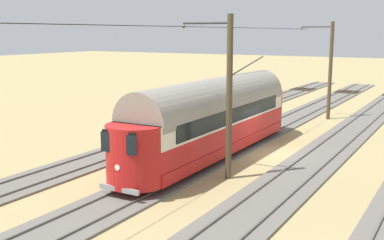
% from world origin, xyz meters
% --- Properties ---
extents(ground_plane, '(220.00, 220.00, 0.00)m').
position_xyz_m(ground_plane, '(0.00, 0.00, 0.00)').
color(ground_plane, tan).
extents(track_adjacent_siding, '(2.80, 80.00, 0.18)m').
position_xyz_m(track_adjacent_siding, '(-2.56, -0.31, 0.05)').
color(track_adjacent_siding, '#666059').
rests_on(track_adjacent_siding, ground).
extents(track_third_siding, '(2.80, 80.00, 0.18)m').
position_xyz_m(track_third_siding, '(2.56, -0.31, 0.05)').
color(track_third_siding, '#666059').
rests_on(track_third_siding, ground).
extents(track_outer_siding, '(2.80, 80.00, 0.18)m').
position_xyz_m(track_outer_siding, '(7.67, -0.31, 0.05)').
color(track_outer_siding, '#666059').
rests_on(track_outer_siding, ground).
extents(vintage_streetcar, '(2.65, 16.66, 5.02)m').
position_xyz_m(vintage_streetcar, '(2.56, 2.05, 2.26)').
color(vintage_streetcar, red).
rests_on(vintage_streetcar, ground).
extents(catenary_pole_foreground, '(2.62, 0.28, 7.53)m').
position_xyz_m(catenary_pole_foreground, '(0.21, -12.88, 3.92)').
color(catenary_pole_foreground, '#4C3D28').
rests_on(catenary_pole_foreground, ground).
extents(catenary_pole_mid_near, '(2.62, 0.28, 7.53)m').
position_xyz_m(catenary_pole_mid_near, '(0.21, 5.21, 3.92)').
color(catenary_pole_mid_near, '#4C3D28').
rests_on(catenary_pole_mid_near, ground).
extents(overhead_wire_run, '(2.42, 40.19, 0.18)m').
position_xyz_m(overhead_wire_run, '(2.51, 4.54, 6.99)').
color(overhead_wire_run, black).
rests_on(overhead_wire_run, ground).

